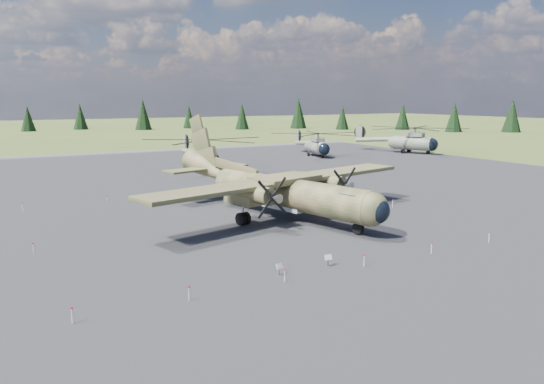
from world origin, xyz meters
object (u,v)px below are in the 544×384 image
helicopter_near (204,148)px  helicopter_mid (317,140)px  transport_plane (277,186)px  helicopter_far (412,135)px

helicopter_near → helicopter_mid: 26.77m
helicopter_near → helicopter_mid: (25.61, 7.80, -0.27)m
transport_plane → helicopter_mid: (31.66, 40.49, 0.35)m
helicopter_near → helicopter_mid: size_ratio=1.06×
transport_plane → helicopter_mid: transport_plane is taller
helicopter_near → helicopter_far: (45.38, 3.52, 0.24)m
helicopter_near → helicopter_mid: helicopter_near is taller
helicopter_mid → helicopter_far: (19.77, -4.27, 0.52)m
helicopter_near → helicopter_far: 45.52m
transport_plane → helicopter_mid: 51.40m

